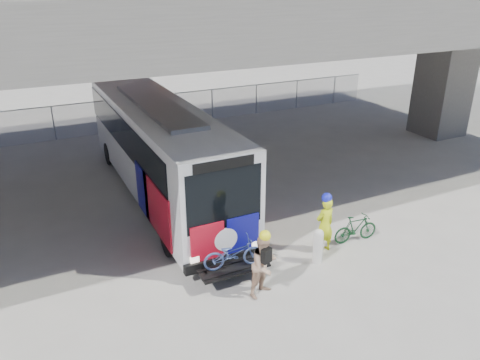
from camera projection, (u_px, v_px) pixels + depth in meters
ground at (242, 215)px, 16.91m from camera, size 160.00×160.00×0.00m
bus at (159, 143)px, 17.77m from camera, size 2.67×12.98×3.69m
overpass at (194, 17)px, 17.61m from camera, size 40.00×16.00×7.95m
chainlink_fence at (146, 103)px, 26.22m from camera, size 30.00×0.06×30.00m
brick_buildings at (68, 1)px, 54.96m from camera, size 54.00×22.00×12.00m
bollard at (318, 245)px, 13.88m from camera, size 0.29×0.29×1.11m
cyclist_hivis at (325, 223)px, 14.34m from camera, size 0.68×0.47×1.98m
cyclist_tan at (264, 265)px, 12.35m from camera, size 1.03×0.92×1.94m
bike_parked at (356, 228)px, 15.04m from camera, size 1.59×0.60×0.93m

